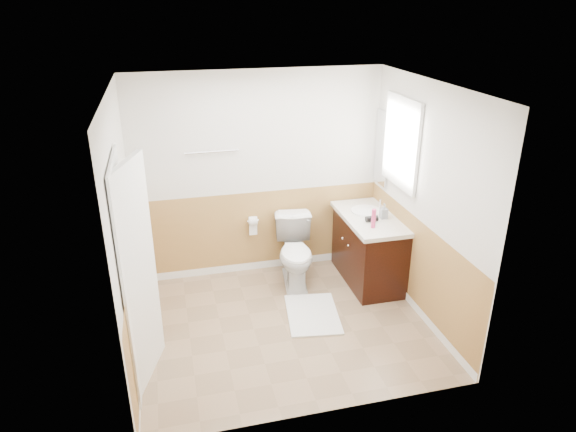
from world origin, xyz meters
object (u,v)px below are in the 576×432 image
object	(u,v)px
toilet	(296,252)
vanity_cabinet	(368,250)
bath_mat	(313,314)
soap_dispenser	(384,211)
lotion_bottle	(374,219)

from	to	relation	value
toilet	vanity_cabinet	distance (m)	0.88
toilet	bath_mat	size ratio (longest dim) A/B	1.00
vanity_cabinet	bath_mat	bearing A→B (deg)	-146.00
vanity_cabinet	soap_dispenser	bearing A→B (deg)	-36.24
toilet	bath_mat	bearing A→B (deg)	-81.78
toilet	bath_mat	distance (m)	0.84
bath_mat	lotion_bottle	distance (m)	1.25
toilet	lotion_bottle	distance (m)	1.06
toilet	vanity_cabinet	size ratio (longest dim) A/B	0.73
vanity_cabinet	lotion_bottle	bearing A→B (deg)	-108.15
lotion_bottle	soap_dispenser	world-z (taller)	lotion_bottle
soap_dispenser	toilet	bearing A→B (deg)	165.88
vanity_cabinet	lotion_bottle	world-z (taller)	lotion_bottle
toilet	vanity_cabinet	world-z (taller)	toilet
lotion_bottle	bath_mat	bearing A→B (deg)	-159.90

